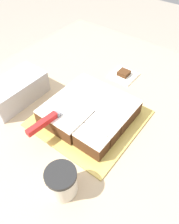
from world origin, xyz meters
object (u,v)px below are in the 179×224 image
object	(u,v)px
coffee_cup	(62,182)
brownie	(124,73)
storage_box	(16,90)
cake_board	(90,118)
knife	(51,118)
cake	(89,111)

from	to	relation	value
coffee_cup	brownie	xyz separation A→B (m)	(0.62, 0.16, -0.03)
storage_box	coffee_cup	bearing A→B (deg)	-113.23
brownie	cake_board	bearing A→B (deg)	-173.09
knife	storage_box	bearing A→B (deg)	86.15
cake_board	brownie	distance (m)	0.33
cake	knife	distance (m)	0.16
cake_board	coffee_cup	xyz separation A→B (m)	(-0.29, -0.11, 0.05)
knife	storage_box	size ratio (longest dim) A/B	1.30
coffee_cup	storage_box	xyz separation A→B (m)	(0.19, 0.44, -0.00)
cake_board	knife	xyz separation A→B (m)	(-0.14, 0.07, 0.08)
coffee_cup	storage_box	bearing A→B (deg)	66.77
cake_board	storage_box	bearing A→B (deg)	106.87
storage_box	cake	bearing A→B (deg)	-72.64
cake	brownie	xyz separation A→B (m)	(0.33, 0.04, -0.02)
cake	coffee_cup	world-z (taller)	coffee_cup
cake	coffee_cup	bearing A→B (deg)	-157.89
knife	coffee_cup	size ratio (longest dim) A/B	3.43
cake_board	brownie	xyz separation A→B (m)	(0.33, 0.04, 0.01)
storage_box	brownie	bearing A→B (deg)	-33.31
cake	brownie	bearing A→B (deg)	6.57
cake_board	brownie	size ratio (longest dim) A/B	7.52
storage_box	cake_board	bearing A→B (deg)	-73.13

